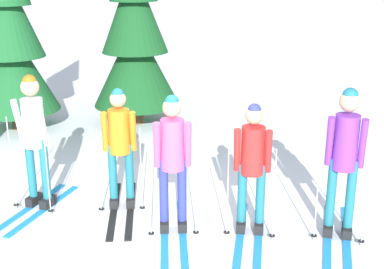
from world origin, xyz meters
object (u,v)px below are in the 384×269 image
object	(u,v)px
skier_in_orange	(120,142)
pine_tree_near	(9,35)
skier_in_pink	(173,157)
skier_in_purple	(344,157)
pine_tree_mid	(135,30)
skier_in_red	(252,165)
skier_in_white	(34,136)

from	to	relation	value
skier_in_orange	pine_tree_near	xyz separation A→B (m)	(-3.67, 2.32, 0.95)
skier_in_pink	skier_in_purple	distance (m)	2.00
skier_in_pink	pine_tree_near	world-z (taller)	pine_tree_near
skier_in_purple	pine_tree_near	xyz separation A→B (m)	(-6.48, 2.06, 0.85)
skier_in_purple	pine_tree_mid	distance (m)	5.64
pine_tree_near	pine_tree_mid	bearing A→B (deg)	31.94
skier_in_orange	skier_in_pink	xyz separation A→B (m)	(0.91, -0.35, 0.05)
skier_in_purple	pine_tree_near	world-z (taller)	pine_tree_near
skier_in_red	skier_in_purple	world-z (taller)	skier_in_purple
pine_tree_mid	skier_in_orange	bearing A→B (deg)	-65.15
skier_in_white	pine_tree_near	xyz separation A→B (m)	(-2.65, 2.75, 0.86)
skier_in_white	skier_in_orange	world-z (taller)	skier_in_white
skier_in_white	skier_in_orange	bearing A→B (deg)	22.80
skier_in_red	pine_tree_mid	size ratio (longest dim) A/B	0.41
skier_in_orange	skier_in_red	size ratio (longest dim) A/B	0.97
skier_in_purple	pine_tree_near	size ratio (longest dim) A/B	0.45
pine_tree_mid	skier_in_purple	bearing A→B (deg)	-36.60
skier_in_pink	pine_tree_near	distance (m)	5.38
skier_in_orange	skier_in_purple	distance (m)	2.83
skier_in_red	pine_tree_mid	bearing A→B (deg)	133.76
skier_in_orange	pine_tree_mid	world-z (taller)	pine_tree_mid
skier_in_white	skier_in_pink	bearing A→B (deg)	2.40
skier_in_pink	pine_tree_mid	world-z (taller)	pine_tree_mid
skier_in_orange	pine_tree_mid	size ratio (longest dim) A/B	0.40
skier_in_orange	skier_in_red	bearing A→B (deg)	-1.34
pine_tree_mid	pine_tree_near	bearing A→B (deg)	-148.06
skier_in_pink	pine_tree_mid	bearing A→B (deg)	123.23
skier_in_pink	skier_in_white	bearing A→B (deg)	-177.60
skier_in_orange	skier_in_white	bearing A→B (deg)	-157.20
skier_in_red	skier_in_orange	bearing A→B (deg)	178.66
skier_in_orange	pine_tree_mid	bearing A→B (deg)	114.85
skier_in_pink	skier_in_purple	size ratio (longest dim) A/B	0.94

